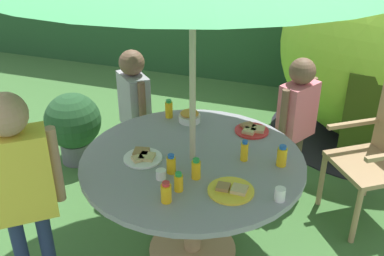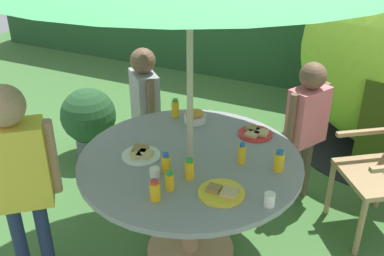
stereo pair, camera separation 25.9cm
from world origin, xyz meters
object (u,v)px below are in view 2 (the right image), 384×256
object	(u,v)px
child_in_yellow_shirt	(16,166)
snack_bowl	(195,116)
juice_bottle_near_right	(189,169)
juice_bottle_back_edge	(175,108)
cup_near	(270,200)
child_in_pink_shirt	(308,116)
cup_far	(155,172)
plate_mid_right	(255,133)
juice_bottle_center_front	(170,181)
juice_bottle_far_right	(155,191)
plate_near_left	(222,192)
juice_bottle_mid_left	(279,161)
juice_bottle_center_back	(242,154)
potted_plant	(89,119)
juice_bottle_far_left	(166,163)
plate_front_edge	(141,154)
garden_table	(190,178)
child_in_grey_shirt	(145,99)

from	to	relation	value
child_in_yellow_shirt	snack_bowl	bearing A→B (deg)	22.24
juice_bottle_near_right	juice_bottle_back_edge	bearing A→B (deg)	122.57
child_in_yellow_shirt	cup_near	bearing A→B (deg)	-23.38
child_in_pink_shirt	child_in_yellow_shirt	xyz separation A→B (m)	(-1.26, -1.51, 0.12)
cup_far	juice_bottle_near_right	bearing A→B (deg)	20.74
plate_mid_right	cup_near	bearing A→B (deg)	-66.75
juice_bottle_center_front	cup_far	distance (m)	0.15
juice_bottle_back_edge	cup_far	distance (m)	0.76
cup_near	juice_bottle_far_right	bearing A→B (deg)	-160.10
juice_bottle_near_right	plate_near_left	bearing A→B (deg)	-15.75
juice_bottle_mid_left	juice_bottle_back_edge	bearing A→B (deg)	156.42
juice_bottle_far_right	juice_bottle_center_front	xyz separation A→B (m)	(0.03, 0.11, -0.00)
child_in_yellow_shirt	juice_bottle_center_back	xyz separation A→B (m)	(1.05, 0.69, -0.04)
potted_plant	juice_bottle_center_front	xyz separation A→B (m)	(1.37, -1.08, 0.42)
potted_plant	juice_bottle_far_left	bearing A→B (deg)	-36.25
child_in_yellow_shirt	juice_bottle_center_front	distance (m)	0.84
plate_front_edge	cup_near	bearing A→B (deg)	-9.59
cup_near	plate_front_edge	bearing A→B (deg)	170.41
snack_bowl	juice_bottle_far_right	world-z (taller)	juice_bottle_far_right
cup_far	plate_mid_right	bearing A→B (deg)	62.83
juice_bottle_far_left	juice_bottle_mid_left	xyz separation A→B (m)	(0.58, 0.28, 0.01)
child_in_pink_shirt	juice_bottle_mid_left	size ratio (longest dim) A/B	8.58
garden_table	potted_plant	xyz separation A→B (m)	(-1.34, 0.75, -0.22)
juice_bottle_mid_left	plate_near_left	bearing A→B (deg)	-121.17
cup_near	child_in_yellow_shirt	bearing A→B (deg)	-164.24
child_in_pink_shirt	juice_bottle_far_left	distance (m)	1.23
potted_plant	juice_bottle_center_back	bearing A→B (deg)	-22.32
juice_bottle_center_front	juice_bottle_far_right	bearing A→B (deg)	-103.66
juice_bottle_far_left	cup_near	world-z (taller)	juice_bottle_far_left
child_in_yellow_shirt	plate_front_edge	size ratio (longest dim) A/B	5.61
child_in_pink_shirt	plate_mid_right	xyz separation A→B (m)	(-0.24, -0.46, 0.03)
plate_mid_right	juice_bottle_center_back	distance (m)	0.37
juice_bottle_far_left	child_in_yellow_shirt	bearing A→B (deg)	-148.08
garden_table	juice_bottle_center_back	size ratio (longest dim) A/B	10.18
potted_plant	juice_bottle_far_right	bearing A→B (deg)	-41.53
juice_bottle_far_right	juice_bottle_back_edge	size ratio (longest dim) A/B	0.90
plate_mid_right	plate_front_edge	xyz separation A→B (m)	(-0.54, -0.54, -0.00)
cup_near	juice_bottle_near_right	bearing A→B (deg)	173.73
child_in_yellow_shirt	snack_bowl	distance (m)	1.21
child_in_pink_shirt	snack_bowl	bearing A→B (deg)	-27.01
potted_plant	snack_bowl	bearing A→B (deg)	-14.52
juice_bottle_far_left	cup_near	distance (m)	0.63
plate_front_edge	cup_far	xyz separation A→B (m)	(0.18, -0.16, 0.02)
snack_bowl	cup_far	world-z (taller)	snack_bowl
child_in_pink_shirt	juice_bottle_back_edge	size ratio (longest dim) A/B	8.43
child_in_grey_shirt	plate_front_edge	xyz separation A→B (m)	(0.41, -0.75, 0.03)
snack_bowl	cup_far	distance (m)	0.71
juice_bottle_center_front	juice_bottle_near_right	bearing A→B (deg)	70.13
plate_near_left	juice_bottle_center_front	bearing A→B (deg)	-163.56
child_in_yellow_shirt	juice_bottle_center_back	bearing A→B (deg)	-5.71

